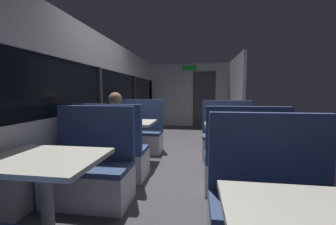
{
  "coord_description": "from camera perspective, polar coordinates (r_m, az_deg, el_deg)",
  "views": [
    {
      "loc": [
        0.32,
        -3.57,
        1.26
      ],
      "look_at": [
        -0.31,
        0.84,
        0.82
      ],
      "focal_mm": 22.29,
      "sensor_mm": 36.0,
      "label": 1
    }
  ],
  "objects": [
    {
      "name": "bench_mid_window_facing_end",
      "position": [
        3.24,
        -14.62,
        -11.35
      ],
      "size": [
        0.95,
        0.5,
        1.1
      ],
      "color": "silver",
      "rests_on": "ground_plane"
    },
    {
      "name": "seated_passenger",
      "position": [
        3.25,
        -14.22,
        -7.47
      ],
      "size": [
        0.47,
        0.55,
        1.26
      ],
      "color": "#26262D",
      "rests_on": "ground_plane"
    },
    {
      "name": "bench_rear_aisle_facing_end",
      "position": [
        2.87,
        19.74,
        -13.74
      ],
      "size": [
        0.95,
        0.5,
        1.1
      ],
      "color": "silver",
      "rests_on": "ground_plane"
    },
    {
      "name": "dining_table_rear_aisle",
      "position": [
        3.46,
        17.6,
        -5.04
      ],
      "size": [
        0.9,
        0.7,
        0.74
      ],
      "color": "#9E9EA3",
      "rests_on": "ground_plane"
    },
    {
      "name": "bench_front_aisle_facing_entry",
      "position": [
        1.92,
        26.76,
        -24.14
      ],
      "size": [
        0.95,
        0.5,
        1.1
      ],
      "color": "silver",
      "rests_on": "ground_plane"
    },
    {
      "name": "dining_table_near_window",
      "position": [
        2.02,
        -30.54,
        -13.22
      ],
      "size": [
        0.9,
        0.7,
        0.74
      ],
      "color": "#9E9EA3",
      "rests_on": "ground_plane"
    },
    {
      "name": "coffee_cup_primary",
      "position": [
        3.56,
        14.54,
        -2.29
      ],
      "size": [
        0.07,
        0.07,
        0.09
      ],
      "color": "#26598C",
      "rests_on": "dining_table_rear_aisle"
    },
    {
      "name": "dining_table_mid_window",
      "position": [
        3.81,
        -10.66,
        -3.91
      ],
      "size": [
        0.9,
        0.7,
        0.74
      ],
      "color": "#9E9EA3",
      "rests_on": "ground_plane"
    },
    {
      "name": "bench_near_window_facing_entry",
      "position": [
        2.67,
        -20.43,
        -15.29
      ],
      "size": [
        0.95,
        0.5,
        1.1
      ],
      "color": "silver",
      "rests_on": "ground_plane"
    },
    {
      "name": "ground_plane",
      "position": [
        3.8,
        2.88,
        -13.95
      ],
      "size": [
        3.3,
        9.2,
        0.02
      ],
      "primitive_type": "cube",
      "color": "#423F44"
    },
    {
      "name": "carriage_end_bulkhead",
      "position": [
        7.77,
        6.22,
        4.66
      ],
      "size": [
        2.9,
        0.11,
        2.3
      ],
      "color": "#B2B2B7",
      "rests_on": "ground_plane"
    },
    {
      "name": "bench_mid_window_facing_entry",
      "position": [
        4.52,
        -7.72,
        -6.37
      ],
      "size": [
        0.95,
        0.5,
        1.1
      ],
      "color": "silver",
      "rests_on": "ground_plane"
    },
    {
      "name": "carriage_window_panel_left",
      "position": [
        3.99,
        -18.31,
        3.11
      ],
      "size": [
        0.09,
        8.48,
        2.3
      ],
      "color": "#B2B2B7",
      "rests_on": "ground_plane"
    },
    {
      "name": "bench_rear_aisle_facing_entry",
      "position": [
        4.2,
        15.9,
        -7.47
      ],
      "size": [
        0.95,
        0.5,
        1.1
      ],
      "color": "silver",
      "rests_on": "ground_plane"
    },
    {
      "name": "carriage_aisle_panel_right",
      "position": [
        6.67,
        17.93,
        4.37
      ],
      "size": [
        0.08,
        2.4,
        2.3
      ],
      "primitive_type": "cube",
      "color": "#B2B2B7",
      "rests_on": "ground_plane"
    }
  ]
}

